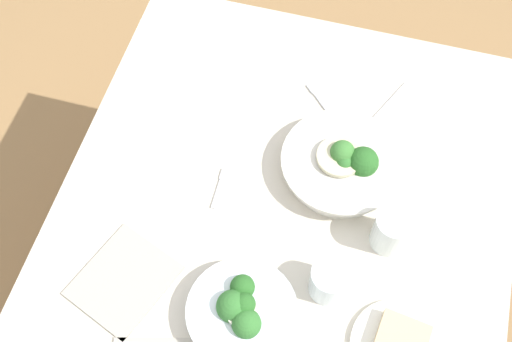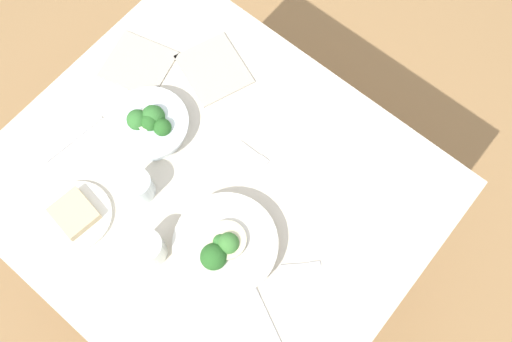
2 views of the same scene
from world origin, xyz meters
name	(u,v)px [view 2 (image 2 of 2)]	position (x,y,z in m)	size (l,w,h in m)	color
ground_plane	(226,244)	(0.00, 0.00, 0.00)	(6.00, 6.00, 0.00)	#9E7547
dining_table	(215,201)	(0.00, 0.00, 0.60)	(1.12, 0.97, 0.72)	beige
broccoli_bowl_far	(225,246)	(-0.14, 0.10, 0.75)	(0.27, 0.27, 0.09)	silver
broccoli_bowl_near	(150,124)	(0.24, -0.02, 0.75)	(0.22, 0.22, 0.08)	white
bread_side_plate	(76,215)	(0.22, 0.28, 0.73)	(0.19, 0.19, 0.04)	silver
water_glass_center	(138,186)	(0.14, 0.13, 0.76)	(0.08, 0.08, 0.08)	silver
water_glass_side	(149,248)	(0.00, 0.23, 0.77)	(0.08, 0.08, 0.10)	silver
fork_by_far_bowl	(255,153)	(-0.03, -0.15, 0.72)	(0.10, 0.01, 0.00)	#B7B7BC
fork_by_near_bowl	(303,265)	(-0.32, 0.01, 0.72)	(0.08, 0.08, 0.00)	#B7B7BC
table_knife_left	(74,139)	(0.38, 0.14, 0.72)	(0.19, 0.01, 0.00)	#B7B7BC
table_knife_right	(268,318)	(-0.33, 0.16, 0.72)	(0.19, 0.01, 0.00)	#B7B7BC
napkin_folded_upper	(138,64)	(0.41, -0.15, 0.72)	(0.18, 0.17, 0.01)	#B1A997
napkin_folded_lower	(214,69)	(0.23, -0.27, 0.72)	(0.19, 0.17, 0.01)	#B1A997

